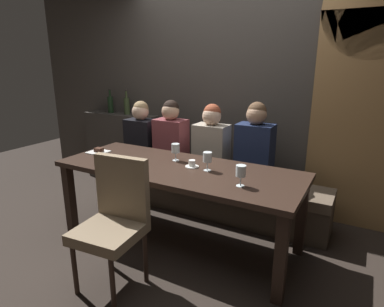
# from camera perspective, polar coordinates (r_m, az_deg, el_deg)

# --- Properties ---
(ground) EXTENTS (9.00, 9.00, 0.00)m
(ground) POSITION_cam_1_polar(r_m,az_deg,el_deg) (3.19, -2.33, -15.10)
(ground) COLOR black
(back_wall_tiled) EXTENTS (6.00, 0.12, 3.00)m
(back_wall_tiled) POSITION_cam_1_polar(r_m,az_deg,el_deg) (3.82, 7.23, 13.71)
(back_wall_tiled) COLOR #423D38
(back_wall_tiled) RESTS_ON ground
(arched_door) EXTENTS (0.90, 0.05, 2.55)m
(arched_door) POSITION_cam_1_polar(r_m,az_deg,el_deg) (3.48, 28.02, 9.55)
(arched_door) COLOR olive
(arched_door) RESTS_ON ground
(back_counter) EXTENTS (1.10, 0.28, 0.95)m
(back_counter) POSITION_cam_1_polar(r_m,az_deg,el_deg) (4.64, -12.11, 1.06)
(back_counter) COLOR #38342F
(back_counter) RESTS_ON ground
(dining_table) EXTENTS (2.20, 0.84, 0.74)m
(dining_table) POSITION_cam_1_polar(r_m,az_deg,el_deg) (2.90, -2.48, -4.01)
(dining_table) COLOR black
(dining_table) RESTS_ON ground
(banquette_bench) EXTENTS (2.50, 0.44, 0.45)m
(banquette_bench) POSITION_cam_1_polar(r_m,az_deg,el_deg) (3.63, 3.42, -6.98)
(banquette_bench) COLOR #40352A
(banquette_bench) RESTS_ON ground
(chair_near_side) EXTENTS (0.48, 0.48, 0.98)m
(chair_near_side) POSITION_cam_1_polar(r_m,az_deg,el_deg) (2.47, -13.48, -10.56)
(chair_near_side) COLOR #302119
(chair_near_side) RESTS_ON ground
(diner_redhead) EXTENTS (0.36, 0.24, 0.74)m
(diner_redhead) POSITION_cam_1_polar(r_m,az_deg,el_deg) (3.95, -8.91, 3.47)
(diner_redhead) COLOR black
(diner_redhead) RESTS_ON banquette_bench
(diner_bearded) EXTENTS (0.36, 0.24, 0.78)m
(diner_bearded) POSITION_cam_1_polar(r_m,az_deg,el_deg) (3.72, -3.73, 3.12)
(diner_bearded) COLOR brown
(diner_bearded) RESTS_ON banquette_bench
(diner_far_end) EXTENTS (0.36, 0.24, 0.77)m
(diner_far_end) POSITION_cam_1_polar(r_m,az_deg,el_deg) (3.47, 3.42, 2.07)
(diner_far_end) COLOR #9E9384
(diner_far_end) RESTS_ON banquette_bench
(diner_near_end) EXTENTS (0.36, 0.24, 0.82)m
(diner_near_end) POSITION_cam_1_polar(r_m,az_deg,el_deg) (3.30, 11.01, 1.50)
(diner_near_end) COLOR #192342
(diner_near_end) RESTS_ON banquette_bench
(wine_bottle_dark_red) EXTENTS (0.08, 0.08, 0.33)m
(wine_bottle_dark_red) POSITION_cam_1_polar(r_m,az_deg,el_deg) (4.67, -14.16, 8.47)
(wine_bottle_dark_red) COLOR black
(wine_bottle_dark_red) RESTS_ON back_counter
(wine_bottle_pale_label) EXTENTS (0.08, 0.08, 0.33)m
(wine_bottle_pale_label) POSITION_cam_1_polar(r_m,az_deg,el_deg) (4.47, -11.42, 8.32)
(wine_bottle_pale_label) COLOR #384728
(wine_bottle_pale_label) RESTS_ON back_counter
(wine_glass_center_back) EXTENTS (0.08, 0.08, 0.16)m
(wine_glass_center_back) POSITION_cam_1_polar(r_m,az_deg,el_deg) (3.02, -2.91, 0.78)
(wine_glass_center_back) COLOR silver
(wine_glass_center_back) RESTS_ON dining_table
(wine_glass_near_right) EXTENTS (0.08, 0.08, 0.16)m
(wine_glass_near_right) POSITION_cam_1_polar(r_m,az_deg,el_deg) (2.75, 2.73, -0.80)
(wine_glass_near_right) COLOR silver
(wine_glass_near_right) RESTS_ON dining_table
(wine_glass_near_left) EXTENTS (0.08, 0.08, 0.16)m
(wine_glass_near_left) POSITION_cam_1_polar(r_m,az_deg,el_deg) (2.43, 8.61, -3.15)
(wine_glass_near_left) COLOR silver
(wine_glass_near_left) RESTS_ON dining_table
(espresso_cup) EXTENTS (0.12, 0.12, 0.06)m
(espresso_cup) POSITION_cam_1_polar(r_m,az_deg,el_deg) (2.86, 0.01, -1.90)
(espresso_cup) COLOR white
(espresso_cup) RESTS_ON dining_table
(dessert_plate) EXTENTS (0.19, 0.19, 0.05)m
(dessert_plate) POSITION_cam_1_polar(r_m,az_deg,el_deg) (3.45, -16.10, 0.39)
(dessert_plate) COLOR white
(dessert_plate) RESTS_ON dining_table
(fork_on_table) EXTENTS (0.02, 0.17, 0.01)m
(fork_on_table) POSITION_cam_1_polar(r_m,az_deg,el_deg) (3.53, -17.19, 0.48)
(fork_on_table) COLOR silver
(fork_on_table) RESTS_ON dining_table
(folded_napkin) EXTENTS (0.14, 0.13, 0.01)m
(folded_napkin) POSITION_cam_1_polar(r_m,az_deg,el_deg) (3.19, -11.89, -0.79)
(folded_napkin) COLOR silver
(folded_napkin) RESTS_ON dining_table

